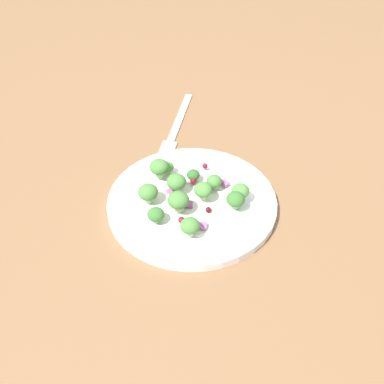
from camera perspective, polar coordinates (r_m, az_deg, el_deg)
The scene contains 24 objects.
ground_plane at distance 73.53cm, azimuth -0.51°, elevation -0.85°, with size 180.00×180.00×2.00cm, color brown.
plate at distance 70.48cm, azimuth 0.00°, elevation -1.10°, with size 24.03×24.03×1.70cm.
dressing_pool at distance 70.18cm, azimuth 0.00°, elevation -0.84°, with size 13.94×13.94×0.20cm, color white.
broccoli_floret_0 at distance 66.13cm, azimuth -4.18°, elevation -2.63°, with size 2.32×2.32×2.35cm.
broccoli_floret_1 at distance 70.72cm, azimuth 2.56°, elevation 1.23°, with size 2.21×2.21×2.24cm.
broccoli_floret_2 at distance 66.76cm, azimuth -1.57°, elevation -0.98°, with size 2.94×2.94×2.97cm.
broccoli_floret_3 at distance 68.72cm, azimuth -5.12°, elevation -0.01°, with size 2.81×2.81×2.85cm.
broccoli_floret_4 at distance 72.25cm, azimuth 0.15°, elevation 1.96°, with size 1.93×1.93×1.95cm.
broccoli_floret_5 at distance 64.20cm, azimuth -0.23°, elevation -3.94°, with size 2.61×2.61×2.64cm.
broccoli_floret_6 at distance 70.17cm, azimuth -1.85°, elevation 1.19°, with size 2.80×2.80×2.84cm.
broccoli_floret_7 at distance 67.92cm, azimuth 5.03°, elevation -0.86°, with size 2.58×2.58×2.61cm.
broccoli_floret_8 at distance 73.59cm, azimuth -2.88°, elevation 2.84°, with size 2.03×2.03×2.06cm.
broccoli_floret_9 at distance 68.60cm, azimuth 1.29°, elevation 0.23°, with size 2.57×2.57×2.61cm.
broccoli_floret_10 at distance 69.19cm, azimuth 5.58°, elevation 0.10°, with size 2.53×2.53×2.56cm.
broccoli_floret_11 at distance 72.02cm, azimuth -3.78°, elevation 2.84°, with size 2.84×2.84×2.87cm.
cranberry_0 at distance 67.99cm, azimuth 1.95°, elevation -2.04°, with size 0.81×0.81×0.81cm, color #4C0A14.
cranberry_1 at distance 74.43cm, azimuth 1.50°, elevation 3.01°, with size 0.85×0.85×0.85cm, color maroon.
cranberry_2 at distance 71.88cm, azimuth 0.09°, elevation 1.36°, with size 0.98×0.98×0.98cm, color maroon.
cranberry_3 at distance 66.01cm, azimuth -1.20°, elevation -3.23°, with size 0.91×0.91×0.91cm, color maroon.
onion_bit_0 at distance 70.96cm, azimuth -2.48°, elevation -0.02°, with size 0.83×1.40×0.59cm, color #A35B93.
onion_bit_1 at distance 65.90cm, azimuth 1.19°, elevation -3.89°, with size 1.10×1.24×0.48cm, color #A35B93.
onion_bit_2 at distance 68.72cm, azimuth -0.45°, elevation -1.45°, with size 1.23×0.81×0.59cm, color #934C84.
onion_bit_3 at distance 72.00cm, azimuth 3.77°, elevation 1.03°, with size 1.33×0.83×0.59cm, color #A35B93.
fork at distance 86.08cm, azimuth -1.81°, elevation 7.58°, with size 13.66×15.13×0.50cm.
Camera 1 is at (26.08, 46.76, 49.40)cm, focal length 46.46 mm.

